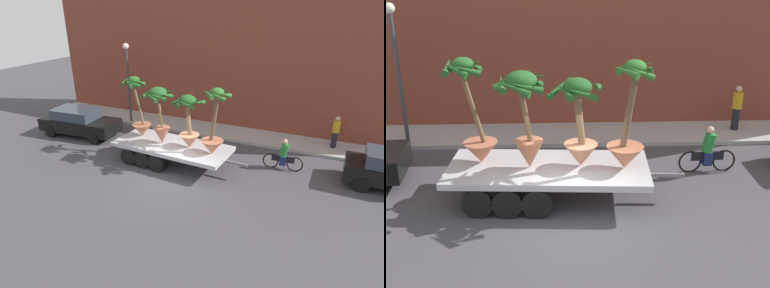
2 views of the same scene
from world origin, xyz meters
The scene contains 12 objects.
ground_plane centered at (0.00, 0.00, 0.00)m, with size 60.00×60.00×0.00m, color #423F44.
sidewalk centered at (0.00, 6.10, 0.07)m, with size 24.00×2.20×0.15m, color #A39E99.
building_facade centered at (0.00, 7.80, 4.20)m, with size 24.00×1.20×8.40m, color brown.
flatbed_trailer centered at (-0.88, 1.36, 0.76)m, with size 6.62×2.68×0.98m.
potted_palm_rear centered at (-2.61, 1.71, 2.16)m, with size 1.27×1.16×2.98m.
potted_palm_middle centered at (-1.22, 1.31, 2.50)m, with size 1.58×1.59×2.71m.
potted_palm_front centered at (0.23, 1.36, 2.18)m, with size 1.54×1.44×2.49m.
potted_palm_extra centered at (1.52, 1.16, 2.07)m, with size 1.25×1.27×3.00m.
cyclist centered at (4.34, 2.90, 0.67)m, with size 1.84×0.36×1.54m.
trailing_car centered at (-7.24, 2.35, 0.83)m, with size 4.62×2.21×1.58m.
pedestrian_near_gate centered at (6.37, 6.21, 1.04)m, with size 0.36×0.36×1.71m.
street_lamp centered at (-5.70, 5.30, 3.23)m, with size 0.36×0.36×4.83m.
Camera 1 is at (6.13, -11.19, 7.18)m, focal length 30.55 mm.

